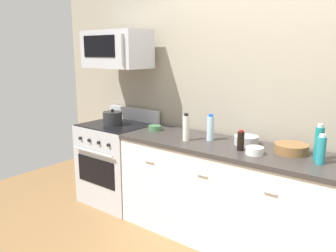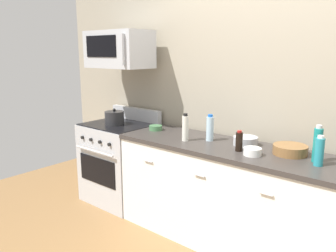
{
  "view_description": "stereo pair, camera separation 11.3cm",
  "coord_description": "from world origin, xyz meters",
  "px_view_note": "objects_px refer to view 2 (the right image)",
  "views": [
    {
      "loc": [
        1.1,
        -2.58,
        1.73
      ],
      "look_at": [
        -0.86,
        -0.05,
        1.02
      ],
      "focal_mm": 35.84,
      "sensor_mm": 36.0,
      "label": 1
    },
    {
      "loc": [
        1.19,
        -2.51,
        1.73
      ],
      "look_at": [
        -0.86,
        -0.05,
        1.02
      ],
      "focal_mm": 35.84,
      "sensor_mm": 36.0,
      "label": 2
    }
  ],
  "objects_px": {
    "bowl_steel_prep": "(245,141)",
    "stockpot": "(114,118)",
    "bottle_vinegar_white": "(185,128)",
    "bowl_green_glaze": "(156,128)",
    "bowl_white_ceramic": "(252,151)",
    "bottle_soy_sauce_dark": "(239,141)",
    "bottle_sparkling_teal": "(317,145)",
    "range_oven": "(119,162)",
    "microwave": "(119,49)",
    "bottle_water_clear": "(210,128)",
    "bottle_dish_soap": "(319,151)",
    "bowl_wooden_salad": "(290,149)"
  },
  "relations": [
    {
      "from": "bowl_steel_prep",
      "to": "stockpot",
      "type": "distance_m",
      "value": 1.54
    },
    {
      "from": "bottle_vinegar_white",
      "to": "bowl_steel_prep",
      "type": "bearing_deg",
      "value": 23.14
    },
    {
      "from": "bowl_green_glaze",
      "to": "bowl_white_ceramic",
      "type": "bearing_deg",
      "value": -7.84
    },
    {
      "from": "bottle_vinegar_white",
      "to": "bowl_green_glaze",
      "type": "bearing_deg",
      "value": 163.74
    },
    {
      "from": "bottle_soy_sauce_dark",
      "to": "bottle_sparkling_teal",
      "type": "height_order",
      "value": "bottle_sparkling_teal"
    },
    {
      "from": "range_oven",
      "to": "microwave",
      "type": "bearing_deg",
      "value": 89.71
    },
    {
      "from": "range_oven",
      "to": "bottle_water_clear",
      "type": "relative_size",
      "value": 4.34
    },
    {
      "from": "bottle_dish_soap",
      "to": "stockpot",
      "type": "relative_size",
      "value": 1.05
    },
    {
      "from": "bowl_steel_prep",
      "to": "bottle_vinegar_white",
      "type": "bearing_deg",
      "value": -156.86
    },
    {
      "from": "bottle_dish_soap",
      "to": "bottle_vinegar_white",
      "type": "height_order",
      "value": "bottle_vinegar_white"
    },
    {
      "from": "bowl_white_ceramic",
      "to": "bowl_steel_prep",
      "type": "distance_m",
      "value": 0.29
    },
    {
      "from": "bottle_dish_soap",
      "to": "bottle_sparkling_teal",
      "type": "distance_m",
      "value": 0.09
    },
    {
      "from": "bottle_dish_soap",
      "to": "bottle_water_clear",
      "type": "bearing_deg",
      "value": 174.77
    },
    {
      "from": "bottle_soy_sauce_dark",
      "to": "bowl_wooden_salad",
      "type": "relative_size",
      "value": 0.64
    },
    {
      "from": "bottle_water_clear",
      "to": "bottle_vinegar_white",
      "type": "relative_size",
      "value": 0.96
    },
    {
      "from": "bowl_green_glaze",
      "to": "stockpot",
      "type": "bearing_deg",
      "value": -169.45
    },
    {
      "from": "bottle_soy_sauce_dark",
      "to": "stockpot",
      "type": "xyz_separation_m",
      "value": [
        -1.57,
        0.03,
        -0.0
      ]
    },
    {
      "from": "bowl_wooden_salad",
      "to": "stockpot",
      "type": "bearing_deg",
      "value": -175.46
    },
    {
      "from": "bowl_wooden_salad",
      "to": "bowl_steel_prep",
      "type": "xyz_separation_m",
      "value": [
        -0.4,
        0.02,
        0.0
      ]
    },
    {
      "from": "bottle_vinegar_white",
      "to": "microwave",
      "type": "bearing_deg",
      "value": 172.05
    },
    {
      "from": "bottle_vinegar_white",
      "to": "bowl_wooden_salad",
      "type": "xyz_separation_m",
      "value": [
        0.9,
        0.2,
        -0.08
      ]
    },
    {
      "from": "bottle_vinegar_white",
      "to": "stockpot",
      "type": "distance_m",
      "value": 1.03
    },
    {
      "from": "range_oven",
      "to": "bottle_vinegar_white",
      "type": "xyz_separation_m",
      "value": [
        1.03,
        -0.1,
        0.57
      ]
    },
    {
      "from": "bowl_green_glaze",
      "to": "bottle_dish_soap",
      "type": "bearing_deg",
      "value": -3.04
    },
    {
      "from": "microwave",
      "to": "bowl_steel_prep",
      "type": "relative_size",
      "value": 3.52
    },
    {
      "from": "bottle_water_clear",
      "to": "bowl_white_ceramic",
      "type": "distance_m",
      "value": 0.54
    },
    {
      "from": "stockpot",
      "to": "bottle_soy_sauce_dark",
      "type": "bearing_deg",
      "value": -0.97
    },
    {
      "from": "bottle_dish_soap",
      "to": "bowl_white_ceramic",
      "type": "distance_m",
      "value": 0.49
    },
    {
      "from": "bottle_vinegar_white",
      "to": "bowl_green_glaze",
      "type": "xyz_separation_m",
      "value": [
        -0.5,
        0.14,
        -0.09
      ]
    },
    {
      "from": "bowl_white_ceramic",
      "to": "stockpot",
      "type": "bearing_deg",
      "value": 177.9
    },
    {
      "from": "bowl_steel_prep",
      "to": "stockpot",
      "type": "relative_size",
      "value": 0.99
    },
    {
      "from": "microwave",
      "to": "bowl_wooden_salad",
      "type": "relative_size",
      "value": 2.75
    },
    {
      "from": "bottle_dish_soap",
      "to": "bowl_green_glaze",
      "type": "xyz_separation_m",
      "value": [
        -1.65,
        0.09,
        -0.08
      ]
    },
    {
      "from": "bowl_steel_prep",
      "to": "stockpot",
      "type": "xyz_separation_m",
      "value": [
        -1.53,
        -0.17,
        0.04
      ]
    },
    {
      "from": "bottle_water_clear",
      "to": "bowl_white_ceramic",
      "type": "bearing_deg",
      "value": -17.94
    },
    {
      "from": "bottle_dish_soap",
      "to": "bottle_soy_sauce_dark",
      "type": "height_order",
      "value": "bottle_dish_soap"
    },
    {
      "from": "microwave",
      "to": "bowl_wooden_salad",
      "type": "height_order",
      "value": "microwave"
    },
    {
      "from": "microwave",
      "to": "bottle_soy_sauce_dark",
      "type": "relative_size",
      "value": 4.29
    },
    {
      "from": "bottle_sparkling_teal",
      "to": "bowl_white_ceramic",
      "type": "height_order",
      "value": "bottle_sparkling_teal"
    },
    {
      "from": "bowl_steel_prep",
      "to": "bottle_soy_sauce_dark",
      "type": "bearing_deg",
      "value": -78.52
    },
    {
      "from": "microwave",
      "to": "bottle_vinegar_white",
      "type": "xyz_separation_m",
      "value": [
        1.03,
        -0.14,
        -0.71
      ]
    },
    {
      "from": "bottle_sparkling_teal",
      "to": "bowl_green_glaze",
      "type": "relative_size",
      "value": 2.05
    },
    {
      "from": "bowl_green_glaze",
      "to": "stockpot",
      "type": "relative_size",
      "value": 0.64
    },
    {
      "from": "bottle_sparkling_teal",
      "to": "bowl_white_ceramic",
      "type": "relative_size",
      "value": 1.98
    },
    {
      "from": "microwave",
      "to": "bottle_sparkling_teal",
      "type": "relative_size",
      "value": 2.64
    },
    {
      "from": "microwave",
      "to": "bowl_wooden_salad",
      "type": "bearing_deg",
      "value": 1.64
    },
    {
      "from": "bowl_steel_prep",
      "to": "stockpot",
      "type": "bearing_deg",
      "value": -173.72
    },
    {
      "from": "bottle_vinegar_white",
      "to": "bowl_steel_prep",
      "type": "distance_m",
      "value": 0.55
    },
    {
      "from": "bottle_dish_soap",
      "to": "bowl_white_ceramic",
      "type": "relative_size",
      "value": 1.58
    },
    {
      "from": "microwave",
      "to": "bowl_wooden_salad",
      "type": "distance_m",
      "value": 2.09
    }
  ]
}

